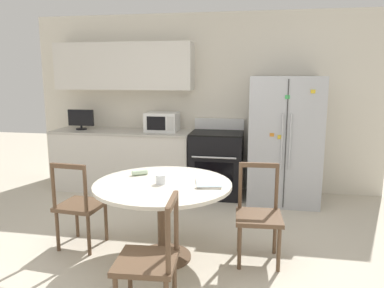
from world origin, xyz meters
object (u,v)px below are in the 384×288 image
Objects in this scene: microwave at (162,122)px; countertop_tv at (81,119)px; candle_glass at (161,180)px; dining_chair_near at (150,261)px; dining_chair_left at (80,206)px; refrigerator at (284,140)px; dining_chair_right at (259,216)px; oven_range at (217,163)px.

microwave is 1.25m from countertop_tv.
microwave is at bearing 104.40° from candle_glass.
countertop_tv is at bearing 131.20° from candle_glass.
microwave is 2.18m from candle_glass.
dining_chair_left is at bearing 42.76° from dining_chair_near.
candle_glass is at bearing -2.60° from dining_chair_left.
refrigerator is 1.76m from microwave.
dining_chair_right is 1.25m from dining_chair_near.
microwave reaches higher than candle_glass.
dining_chair_left reaches higher than candle_glass.
dining_chair_left is (0.92, -1.93, -0.63)m from countertop_tv.
candle_glass is (1.79, -2.04, -0.28)m from countertop_tv.
dining_chair_left is (-1.02, 0.96, 0.00)m from dining_chair_near.
dining_chair_near is (0.69, -2.94, -0.60)m from microwave.
refrigerator is 19.18× the size of candle_glass.
dining_chair_left is at bearing 172.57° from candle_glass.
countertop_tv is 0.44× the size of dining_chair_left.
dining_chair_near is 0.92m from candle_glass.
oven_range is 1.20× the size of dining_chair_right.
dining_chair_near and dining_chair_left have the same top height.
dining_chair_right is at bearing 10.52° from candle_glass.
microwave is at bearing 174.96° from refrigerator.
dining_chair_left is (-1.76, -0.05, 0.00)m from dining_chair_right.
countertop_tv is at bearing 29.84° from dining_chair_near.
oven_range is 1.20× the size of dining_chair_left.
dining_chair_right is 1.00× the size of dining_chair_near.
countertop_tv reaches higher than candle_glass.
oven_range is at bearing 82.06° from candle_glass.
dining_chair_right is at bearing -53.56° from microwave.
refrigerator is 3.64× the size of microwave.
candle_glass is (-0.28, -2.02, 0.31)m from oven_range.
dining_chair_right is 1.76m from dining_chair_left.
oven_range is 2.75× the size of countertop_tv.
dining_chair_near is 1.40m from dining_chair_left.
countertop_tv is at bearing 179.31° from oven_range.
dining_chair_right is 10.16× the size of candle_glass.
oven_range is 1.95m from dining_chair_right.
dining_chair_near is at bearing -80.10° from candle_glass.
refrigerator is at bearing 46.33° from dining_chair_left.
microwave is 5.26× the size of candle_glass.
microwave reaches higher than dining_chair_left.
microwave is at bearing 9.12° from dining_chair_near.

